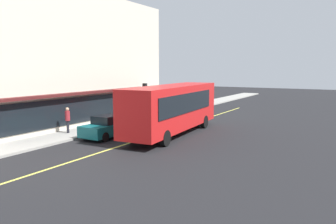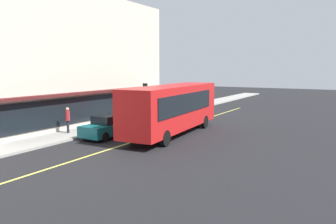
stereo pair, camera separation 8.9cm
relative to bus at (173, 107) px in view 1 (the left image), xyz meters
name	(u,v)px [view 1 (the left image)]	position (x,y,z in m)	size (l,w,h in m)	color
ground	(162,133)	(0.22, 1.04, -1.99)	(120.00, 120.00, 0.00)	black
sidewalk	(109,126)	(0.22, 6.06, -1.91)	(80.00, 2.73, 0.15)	#9E9B93
lane_centre_stripe	(162,133)	(0.22, 1.04, -1.98)	(36.00, 0.16, 0.01)	#D8D14C
storefront_building	(35,60)	(-1.49, 12.41, 3.39)	(23.54, 10.57, 10.76)	beige
bus	(173,107)	(0.00, 0.00, 0.00)	(11.28, 3.30, 3.50)	red
traffic_light	(145,92)	(4.55, 5.37, 0.55)	(0.30, 0.52, 3.20)	#2D2D33
car_teal	(110,126)	(-2.89, 3.35, -1.24)	(4.36, 1.99, 1.52)	#14666B
pedestrian_waiting	(68,118)	(-3.87, 6.36, -0.73)	(0.34, 0.34, 1.82)	black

